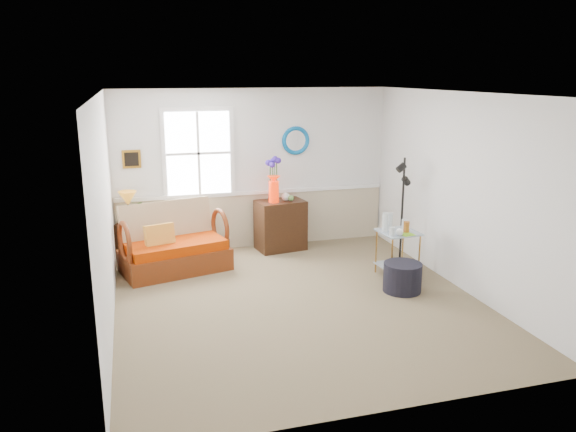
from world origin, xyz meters
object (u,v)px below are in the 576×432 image
object	(u,v)px
loveseat	(174,238)
ottoman	(402,277)
cabinet	(281,225)
floor_lamp	(402,211)
lamp_stand	(129,241)
side_table	(397,254)

from	to	relation	value
loveseat	ottoman	world-z (taller)	loveseat
cabinet	floor_lamp	distance (m)	2.01
loveseat	floor_lamp	bearing A→B (deg)	-24.81
lamp_stand	cabinet	bearing A→B (deg)	-2.64
cabinet	ottoman	size ratio (longest dim) A/B	1.61
loveseat	ottoman	xyz separation A→B (m)	(2.84, -1.65, -0.29)
loveseat	ottoman	size ratio (longest dim) A/B	2.96
lamp_stand	floor_lamp	bearing A→B (deg)	-17.97
loveseat	floor_lamp	size ratio (longest dim) A/B	0.92
loveseat	side_table	distance (m)	3.23
loveseat	lamp_stand	distance (m)	0.96
loveseat	cabinet	xyz separation A→B (m)	(1.76, 0.57, -0.08)
lamp_stand	side_table	distance (m)	4.09
ottoman	loveseat	bearing A→B (deg)	149.81
lamp_stand	ottoman	distance (m)	4.19
loveseat	lamp_stand	size ratio (longest dim) A/B	2.54
lamp_stand	cabinet	world-z (taller)	cabinet
cabinet	floor_lamp	world-z (taller)	floor_lamp
floor_lamp	lamp_stand	bearing A→B (deg)	156.12
loveseat	cabinet	world-z (taller)	loveseat
ottoman	side_table	bearing A→B (deg)	70.39
loveseat	floor_lamp	world-z (taller)	floor_lamp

